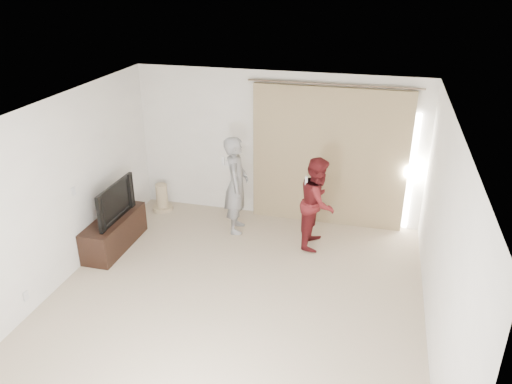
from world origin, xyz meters
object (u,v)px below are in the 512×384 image
tv_console (114,232)px  person_woman (318,202)px  person_man (236,185)px  tv (110,201)px

tv_console → person_woman: bearing=16.0°
tv_console → person_man: size_ratio=0.80×
person_man → tv: bearing=-149.1°
tv_console → person_woman: (3.12, 0.89, 0.49)m
person_man → person_woman: (1.38, -0.14, -0.09)m
person_woman → tv: bearing=-164.0°
tv_console → person_woman: 3.28m
tv_console → person_man: person_man is taller
tv_console → tv: size_ratio=1.30×
tv → person_man: person_man is taller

